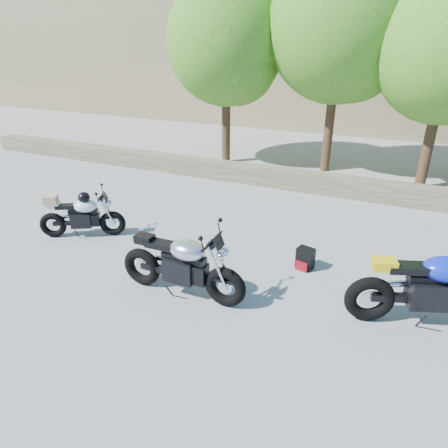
{
  "coord_description": "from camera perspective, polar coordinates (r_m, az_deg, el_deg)",
  "views": [
    {
      "loc": [
        2.92,
        -5.07,
        3.82
      ],
      "look_at": [
        0.2,
        1.0,
        0.75
      ],
      "focal_mm": 32.0,
      "sensor_mm": 36.0,
      "label": 1
    }
  ],
  "objects": [
    {
      "name": "tree_decid_left",
      "position": [
        13.31,
        0.66,
        24.0
      ],
      "size": [
        3.67,
        3.67,
        5.62
      ],
      "color": "#382314",
      "rests_on": "ground"
    },
    {
      "name": "silver_bike",
      "position": [
        6.44,
        -5.99,
        -5.97
      ],
      "size": [
        2.21,
        0.7,
        1.11
      ],
      "rotation": [
        0.0,
        0.0,
        0.01
      ],
      "color": "black",
      "rests_on": "ground"
    },
    {
      "name": "tree_decid_mid",
      "position": [
        12.76,
        16.64,
        24.87
      ],
      "size": [
        4.08,
        4.08,
        6.24
      ],
      "color": "#382314",
      "rests_on": "ground"
    },
    {
      "name": "backpack",
      "position": [
        7.45,
        11.5,
        -4.89
      ],
      "size": [
        0.34,
        0.31,
        0.4
      ],
      "rotation": [
        0.0,
        0.0,
        -0.25
      ],
      "color": "black",
      "rests_on": "ground"
    },
    {
      "name": "blue_bike",
      "position": [
        6.5,
        27.54,
        -8.22
      ],
      "size": [
        2.3,
        1.06,
        1.2
      ],
      "rotation": [
        0.0,
        0.0,
        0.35
      ],
      "color": "black",
      "rests_on": "ground"
    },
    {
      "name": "stone_wall",
      "position": [
        11.53,
        8.31,
        6.5
      ],
      "size": [
        22.0,
        0.55,
        0.5
      ],
      "primitive_type": "cube",
      "color": "#443D2D",
      "rests_on": "ground"
    },
    {
      "name": "white_bike",
      "position": [
        8.88,
        -19.73,
        1.22
      ],
      "size": [
        1.64,
        0.97,
        0.99
      ],
      "rotation": [
        0.0,
        0.0,
        0.49
      ],
      "color": "black",
      "rests_on": "ground"
    },
    {
      "name": "ground",
      "position": [
        6.98,
        -4.91,
        -8.48
      ],
      "size": [
        90.0,
        90.0,
        0.0
      ],
      "primitive_type": "plane",
      "color": "gray",
      "rests_on": "ground"
    }
  ]
}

